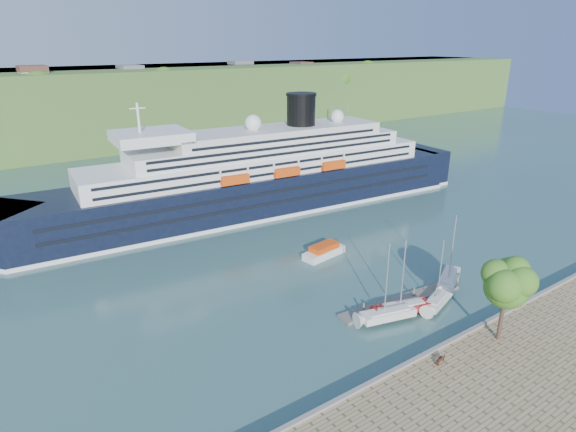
# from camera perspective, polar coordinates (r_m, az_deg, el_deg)

# --- Properties ---
(ground) EXTENTS (400.00, 400.00, 0.00)m
(ground) POSITION_cam_1_polar(r_m,az_deg,el_deg) (59.97, 19.12, -14.27)
(ground) COLOR #325958
(ground) RESTS_ON ground
(far_hillside) EXTENTS (400.00, 50.00, 24.00)m
(far_hillside) POSITION_cam_1_polar(r_m,az_deg,el_deg) (178.61, -21.40, 12.07)
(far_hillside) COLOR #406327
(far_hillside) RESTS_ON ground
(quay_coping) EXTENTS (220.00, 0.50, 0.30)m
(quay_coping) POSITION_cam_1_polar(r_m,az_deg,el_deg) (59.26, 19.41, -13.43)
(quay_coping) COLOR slate
(quay_coping) RESTS_ON promenade
(cruise_ship) EXTENTS (103.38, 23.50, 23.01)m
(cruise_ship) POSITION_cam_1_polar(r_m,az_deg,el_deg) (95.64, -4.05, 7.20)
(cruise_ship) COLOR black
(cruise_ship) RESTS_ON ground
(park_bench) EXTENTS (1.41, 0.77, 0.85)m
(park_bench) POSITION_cam_1_polar(r_m,az_deg,el_deg) (54.75, 17.55, -15.88)
(park_bench) COLOR #4D2916
(park_bench) RESTS_ON promenade
(promenade_tree) EXTENTS (6.49, 6.49, 10.75)m
(promenade_tree) POSITION_cam_1_polar(r_m,az_deg,el_deg) (58.40, 24.33, -8.70)
(promenade_tree) COLOR #336A1B
(promenade_tree) RESTS_ON promenade
(floating_pontoon) EXTENTS (19.20, 4.12, 0.42)m
(floating_pontoon) POSITION_cam_1_polar(r_m,az_deg,el_deg) (66.55, 13.28, -9.77)
(floating_pontoon) COLOR slate
(floating_pontoon) RESTS_ON ground
(sailboat_white_near) EXTENTS (8.06, 4.02, 10.03)m
(sailboat_white_near) POSITION_cam_1_polar(r_m,az_deg,el_deg) (59.78, 12.03, -8.03)
(sailboat_white_near) COLOR silver
(sailboat_white_near) RESTS_ON ground
(sailboat_red) EXTENTS (7.92, 4.08, 9.86)m
(sailboat_red) POSITION_cam_1_polar(r_m,az_deg,el_deg) (61.70, 13.84, -7.34)
(sailboat_red) COLOR maroon
(sailboat_red) RESTS_ON ground
(sailboat_white_far) EXTENTS (8.06, 5.72, 10.29)m
(sailboat_white_far) POSITION_cam_1_polar(r_m,az_deg,el_deg) (70.45, 18.89, -4.14)
(sailboat_white_far) COLOR silver
(sailboat_white_far) RESTS_ON ground
(tender_launch) EXTENTS (7.90, 3.70, 2.10)m
(tender_launch) POSITION_cam_1_polar(r_m,az_deg,el_deg) (77.62, 4.29, -4.08)
(tender_launch) COLOR #DA430C
(tender_launch) RESTS_ON ground
(sailboat_extra) EXTENTS (7.31, 4.05, 9.10)m
(sailboat_extra) POSITION_cam_1_polar(r_m,az_deg,el_deg) (65.03, 17.69, -6.64)
(sailboat_extra) COLOR silver
(sailboat_extra) RESTS_ON ground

